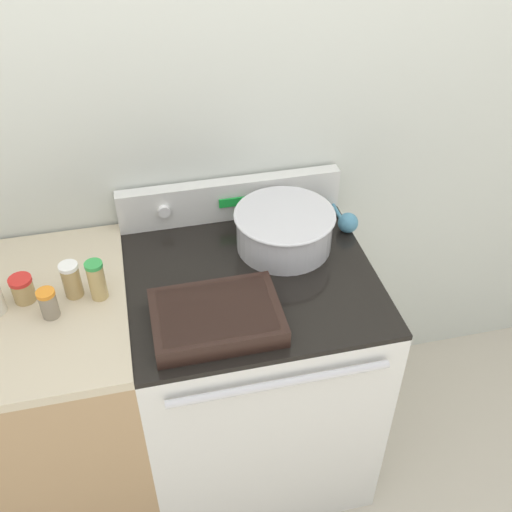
# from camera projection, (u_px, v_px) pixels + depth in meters

# --- Properties ---
(kitchen_wall) EXTENTS (8.00, 0.05, 2.50)m
(kitchen_wall) POSITION_uv_depth(u_px,v_px,m) (225.00, 121.00, 1.92)
(kitchen_wall) COLOR silver
(kitchen_wall) RESTS_ON ground_plane
(stove_range) EXTENTS (0.76, 0.72, 0.92)m
(stove_range) POSITION_uv_depth(u_px,v_px,m) (252.00, 372.00, 2.14)
(stove_range) COLOR silver
(stove_range) RESTS_ON ground_plane
(control_panel) EXTENTS (0.76, 0.07, 0.14)m
(control_panel) POSITION_uv_depth(u_px,v_px,m) (230.00, 199.00, 2.04)
(control_panel) COLOR silver
(control_panel) RESTS_ON stove_range
(side_counter) EXTENTS (0.58, 0.69, 0.93)m
(side_counter) POSITION_uv_depth(u_px,v_px,m) (57.00, 406.00, 2.02)
(side_counter) COLOR tan
(side_counter) RESTS_ON ground_plane
(mixing_bowl) EXTENTS (0.32, 0.32, 0.13)m
(mixing_bowl) POSITION_uv_depth(u_px,v_px,m) (284.00, 228.00, 1.91)
(mixing_bowl) COLOR silver
(mixing_bowl) RESTS_ON stove_range
(casserole_dish) EXTENTS (0.36, 0.26, 0.06)m
(casserole_dish) POSITION_uv_depth(u_px,v_px,m) (216.00, 316.00, 1.66)
(casserole_dish) COLOR black
(casserole_dish) RESTS_ON stove_range
(ladle) EXTENTS (0.07, 0.26, 0.07)m
(ladle) POSITION_uv_depth(u_px,v_px,m) (347.00, 221.00, 2.01)
(ladle) COLOR teal
(ladle) RESTS_ON stove_range
(spice_jar_green_cap) EXTENTS (0.05, 0.05, 0.13)m
(spice_jar_green_cap) POSITION_uv_depth(u_px,v_px,m) (97.00, 280.00, 1.72)
(spice_jar_green_cap) COLOR tan
(spice_jar_green_cap) RESTS_ON side_counter
(spice_jar_white_cap) EXTENTS (0.06, 0.06, 0.11)m
(spice_jar_white_cap) POSITION_uv_depth(u_px,v_px,m) (71.00, 280.00, 1.73)
(spice_jar_white_cap) COLOR tan
(spice_jar_white_cap) RESTS_ON side_counter
(spice_jar_orange_cap) EXTENTS (0.05, 0.05, 0.09)m
(spice_jar_orange_cap) POSITION_uv_depth(u_px,v_px,m) (48.00, 303.00, 1.67)
(spice_jar_orange_cap) COLOR gray
(spice_jar_orange_cap) RESTS_ON side_counter
(spice_jar_red_cap) EXTENTS (0.07, 0.07, 0.08)m
(spice_jar_red_cap) POSITION_uv_depth(u_px,v_px,m) (23.00, 289.00, 1.72)
(spice_jar_red_cap) COLOR tan
(spice_jar_red_cap) RESTS_ON side_counter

